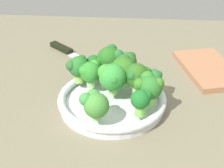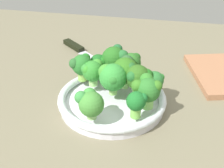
{
  "view_description": "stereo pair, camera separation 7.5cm",
  "coord_description": "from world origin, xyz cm",
  "px_view_note": "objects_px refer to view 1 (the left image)",
  "views": [
    {
      "loc": [
        -61.3,
        -2.65,
        45.42
      ],
      "look_at": [
        2.46,
        2.46,
        6.31
      ],
      "focal_mm": 51.39,
      "sensor_mm": 36.0,
      "label": 1
    },
    {
      "loc": [
        -60.26,
        -10.07,
        45.42
      ],
      "look_at": [
        2.46,
        2.46,
        6.31
      ],
      "focal_mm": 51.39,
      "sensor_mm": 36.0,
      "label": 2
    }
  ],
  "objects_px": {
    "broccoli_floret_4": "(90,72)",
    "knife": "(71,53)",
    "broccoli_floret_6": "(95,104)",
    "broccoli_floret_11": "(137,76)",
    "cutting_board": "(209,69)",
    "broccoli_floret_7": "(111,58)",
    "broccoli_floret_10": "(127,62)",
    "broccoli_floret_9": "(149,87)",
    "broccoli_floret_5": "(78,67)",
    "bowl": "(112,100)",
    "broccoli_floret_8": "(153,78)",
    "broccoli_floret_2": "(111,77)",
    "broccoli_floret_1": "(95,64)",
    "broccoli_floret_0": "(142,100)",
    "broccoli_floret_3": "(123,69)"
  },
  "relations": [
    {
      "from": "broccoli_floret_3",
      "to": "broccoli_floret_6",
      "type": "relative_size",
      "value": 1.23
    },
    {
      "from": "broccoli_floret_7",
      "to": "cutting_board",
      "type": "xyz_separation_m",
      "value": [
        0.1,
        -0.28,
        -0.07
      ]
    },
    {
      "from": "broccoli_floret_7",
      "to": "broccoli_floret_11",
      "type": "xyz_separation_m",
      "value": [
        -0.08,
        -0.07,
        -0.0
      ]
    },
    {
      "from": "broccoli_floret_4",
      "to": "knife",
      "type": "relative_size",
      "value": 0.3
    },
    {
      "from": "broccoli_floret_2",
      "to": "broccoli_floret_6",
      "type": "distance_m",
      "value": 0.1
    },
    {
      "from": "broccoli_floret_8",
      "to": "broccoli_floret_7",
      "type": "bearing_deg",
      "value": 59.36
    },
    {
      "from": "broccoli_floret_8",
      "to": "broccoli_floret_5",
      "type": "bearing_deg",
      "value": 84.82
    },
    {
      "from": "broccoli_floret_11",
      "to": "broccoli_floret_5",
      "type": "bearing_deg",
      "value": 76.16
    },
    {
      "from": "bowl",
      "to": "broccoli_floret_11",
      "type": "height_order",
      "value": "broccoli_floret_11"
    },
    {
      "from": "broccoli_floret_9",
      "to": "knife",
      "type": "xyz_separation_m",
      "value": [
        0.31,
        0.24,
        -0.07
      ]
    },
    {
      "from": "broccoli_floret_2",
      "to": "broccoli_floret_6",
      "type": "height_order",
      "value": "broccoli_floret_2"
    },
    {
      "from": "broccoli_floret_10",
      "to": "broccoli_floret_11",
      "type": "relative_size",
      "value": 0.91
    },
    {
      "from": "bowl",
      "to": "broccoli_floret_2",
      "type": "height_order",
      "value": "broccoli_floret_2"
    },
    {
      "from": "broccoli_floret_1",
      "to": "broccoli_floret_8",
      "type": "xyz_separation_m",
      "value": [
        -0.05,
        -0.15,
        -0.01
      ]
    },
    {
      "from": "broccoli_floret_11",
      "to": "broccoli_floret_9",
      "type": "bearing_deg",
      "value": -151.89
    },
    {
      "from": "broccoli_floret_1",
      "to": "knife",
      "type": "relative_size",
      "value": 0.27
    },
    {
      "from": "bowl",
      "to": "knife",
      "type": "xyz_separation_m",
      "value": [
        0.27,
        0.15,
        -0.01
      ]
    },
    {
      "from": "broccoli_floret_8",
      "to": "broccoli_floret_6",
      "type": "bearing_deg",
      "value": 136.44
    },
    {
      "from": "broccoli_floret_3",
      "to": "broccoli_floret_5",
      "type": "relative_size",
      "value": 1.13
    },
    {
      "from": "broccoli_floret_3",
      "to": "broccoli_floret_11",
      "type": "bearing_deg",
      "value": -122.49
    },
    {
      "from": "broccoli_floret_2",
      "to": "knife",
      "type": "height_order",
      "value": "broccoli_floret_2"
    },
    {
      "from": "knife",
      "to": "cutting_board",
      "type": "relative_size",
      "value": 0.96
    },
    {
      "from": "broccoli_floret_3",
      "to": "broccoli_floret_5",
      "type": "bearing_deg",
      "value": 83.03
    },
    {
      "from": "broccoli_floret_6",
      "to": "broccoli_floret_10",
      "type": "xyz_separation_m",
      "value": [
        0.18,
        -0.06,
        0.01
      ]
    },
    {
      "from": "broccoli_floret_0",
      "to": "broccoli_floret_3",
      "type": "distance_m",
      "value": 0.12
    },
    {
      "from": "broccoli_floret_2",
      "to": "cutting_board",
      "type": "bearing_deg",
      "value": -54.42
    },
    {
      "from": "broccoli_floret_6",
      "to": "broccoli_floret_10",
      "type": "relative_size",
      "value": 0.95
    },
    {
      "from": "broccoli_floret_6",
      "to": "broccoli_floret_11",
      "type": "xyz_separation_m",
      "value": [
        0.11,
        -0.09,
        0.01
      ]
    },
    {
      "from": "broccoli_floret_2",
      "to": "broccoli_floret_9",
      "type": "bearing_deg",
      "value": -113.42
    },
    {
      "from": "broccoli_floret_4",
      "to": "broccoli_floret_6",
      "type": "distance_m",
      "value": 0.13
    },
    {
      "from": "broccoli_floret_3",
      "to": "broccoli_floret_6",
      "type": "bearing_deg",
      "value": 159.07
    },
    {
      "from": "broccoli_floret_4",
      "to": "bowl",
      "type": "bearing_deg",
      "value": -122.26
    },
    {
      "from": "broccoli_floret_8",
      "to": "broccoli_floret_10",
      "type": "height_order",
      "value": "broccoli_floret_10"
    },
    {
      "from": "broccoli_floret_0",
      "to": "broccoli_floret_11",
      "type": "distance_m",
      "value": 0.09
    },
    {
      "from": "broccoli_floret_3",
      "to": "broccoli_floret_11",
      "type": "xyz_separation_m",
      "value": [
        -0.02,
        -0.04,
        -0.0
      ]
    },
    {
      "from": "knife",
      "to": "cutting_board",
      "type": "distance_m",
      "value": 0.43
    },
    {
      "from": "broccoli_floret_11",
      "to": "cutting_board",
      "type": "bearing_deg",
      "value": -49.06
    },
    {
      "from": "bowl",
      "to": "broccoli_floret_0",
      "type": "bearing_deg",
      "value": -136.56
    },
    {
      "from": "broccoli_floret_1",
      "to": "knife",
      "type": "height_order",
      "value": "broccoli_floret_1"
    },
    {
      "from": "knife",
      "to": "cutting_board",
      "type": "height_order",
      "value": "cutting_board"
    },
    {
      "from": "bowl",
      "to": "broccoli_floret_4",
      "type": "relative_size",
      "value": 3.97
    },
    {
      "from": "broccoli_floret_5",
      "to": "knife",
      "type": "distance_m",
      "value": 0.24
    },
    {
      "from": "broccoli_floret_0",
      "to": "broccoli_floret_1",
      "type": "relative_size",
      "value": 1.05
    },
    {
      "from": "broccoli_floret_8",
      "to": "broccoli_floret_11",
      "type": "height_order",
      "value": "broccoli_floret_11"
    },
    {
      "from": "bowl",
      "to": "broccoli_floret_8",
      "type": "distance_m",
      "value": 0.11
    },
    {
      "from": "broccoli_floret_10",
      "to": "broccoli_floret_3",
      "type": "bearing_deg",
      "value": 171.78
    },
    {
      "from": "bowl",
      "to": "broccoli_floret_5",
      "type": "height_order",
      "value": "broccoli_floret_5"
    },
    {
      "from": "broccoli_floret_8",
      "to": "broccoli_floret_0",
      "type": "bearing_deg",
      "value": 165.9
    },
    {
      "from": "broccoli_floret_6",
      "to": "broccoli_floret_9",
      "type": "bearing_deg",
      "value": -61.24
    },
    {
      "from": "broccoli_floret_7",
      "to": "knife",
      "type": "relative_size",
      "value": 0.35
    }
  ]
}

